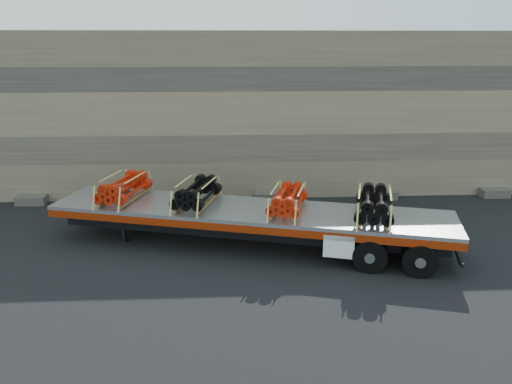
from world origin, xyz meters
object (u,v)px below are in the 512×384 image
trailer (249,227)px  bundle_front (124,189)px  bundle_rear (374,205)px  bundle_midfront (197,194)px  bundle_midrear (288,201)px

trailer → bundle_front: size_ratio=5.95×
bundle_front → bundle_rear: bearing=0.0°
bundle_front → bundle_midfront: size_ratio=1.02×
bundle_midfront → bundle_midrear: bearing=0.0°
bundle_midrear → bundle_rear: (2.60, -0.73, 0.04)m
bundle_midfront → bundle_midrear: 3.07m
bundle_midrear → trailer: bearing=-180.0°
bundle_front → bundle_midrear: bundle_front is taller
bundle_midfront → bundle_rear: size_ratio=0.96×
trailer → bundle_rear: bundle_rear is taller
trailer → bundle_front: (-4.26, 1.20, 1.05)m
trailer → bundle_midfront: (-1.71, 0.48, 1.05)m
bundle_midrear → bundle_front: bearing=180.0°
trailer → bundle_midrear: bearing=0.0°
bundle_front → bundle_midrear: size_ratio=1.08×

